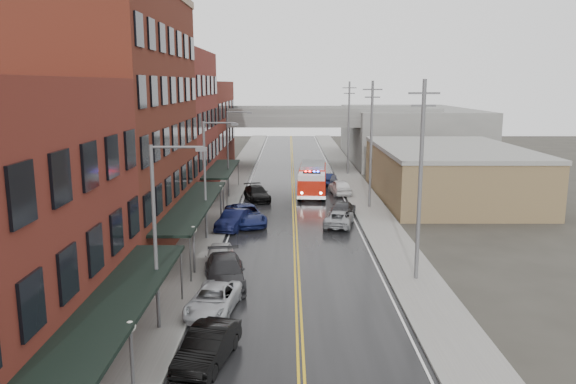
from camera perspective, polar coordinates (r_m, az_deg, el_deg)
name	(u,v)px	position (r m, az deg, el deg)	size (l,w,h in m)	color
road	(295,221)	(48.84, 0.68, -2.93)	(11.00, 160.00, 0.02)	black
sidewalk_left	(211,220)	(49.29, -7.84, -2.83)	(3.00, 160.00, 0.15)	slate
sidewalk_right	(379,220)	(49.44, 9.18, -2.82)	(3.00, 160.00, 0.15)	slate
curb_left	(230,220)	(49.09, -5.93, -2.84)	(0.30, 160.00, 0.15)	gray
curb_right	(360,220)	(49.21, 7.28, -2.84)	(0.30, 160.00, 0.15)	gray
brick_building_b	(111,122)	(42.47, -17.57, 6.76)	(9.00, 20.00, 18.00)	#4D1B14
brick_building_c	(165,125)	(59.45, -12.42, 6.62)	(9.00, 15.00, 15.00)	maroon
brick_building_far	(193,127)	(76.69, -9.58, 6.52)	(9.00, 20.00, 12.00)	maroon
tan_building	(448,174)	(60.45, 15.94, 1.75)	(14.00, 22.00, 5.00)	brown
right_far_block	(408,134)	(89.68, 12.05, 5.78)	(18.00, 30.00, 8.00)	slate
awning_0	(117,304)	(24.15, -17.01, -10.79)	(2.60, 16.00, 3.09)	black
awning_1	(194,204)	(41.93, -9.50, -1.23)	(2.60, 18.00, 3.09)	black
awning_2	(222,169)	(58.98, -6.72, 2.36)	(2.60, 13.00, 3.09)	black
globe_lamp_0	(131,341)	(22.36, -15.68, -14.41)	(0.44, 0.44, 3.12)	#59595B
globe_lamp_1	(194,239)	(35.20, -9.58, -4.73)	(0.44, 0.44, 3.12)	#59595B
globe_lamp_2	(221,195)	(48.69, -6.86, -0.28)	(0.44, 0.44, 3.12)	#59595B
street_lamp_0	(160,226)	(26.92, -12.89, -3.41)	(2.64, 0.22, 9.00)	#59595B
street_lamp_1	(208,173)	(42.35, -8.11, 1.95)	(2.64, 0.22, 9.00)	#59595B
street_lamp_2	(230,148)	(58.09, -5.90, 4.43)	(2.64, 0.22, 9.00)	#59595B
utility_pole_0	(420,178)	(33.75, 13.30, 1.40)	(1.80, 0.24, 12.00)	#59595B
utility_pole_1	(371,143)	(53.25, 8.44, 4.99)	(1.80, 0.24, 12.00)	#59595B
utility_pole_2	(349,126)	(73.02, 6.18, 6.64)	(1.80, 0.24, 12.00)	#59595B
overpass	(292,125)	(79.61, 0.45, 6.82)	(40.00, 10.00, 7.50)	slate
fire_truck	(312,179)	(59.88, 2.50, 1.36)	(4.05, 9.05, 3.24)	#B11608
parked_car_left_1	(208,346)	(24.92, -8.18, -15.27)	(1.63, 4.69, 1.54)	black
parked_car_left_2	(214,300)	(30.00, -7.58, -10.78)	(2.25, 4.89, 1.36)	#B0B4B9
parked_car_left_3	(225,272)	(33.58, -6.45, -8.07)	(2.32, 5.71, 1.66)	black
parked_car_left_4	(219,257)	(36.76, -6.97, -6.52)	(1.76, 4.37, 1.49)	beige
parked_car_left_5	(234,220)	(46.15, -5.51, -2.81)	(1.68, 4.82, 1.59)	black
parked_car_left_6	(246,215)	(47.62, -4.33, -2.32)	(2.73, 5.92, 1.65)	#141D4E
parked_car_left_7	(257,193)	(57.18, -3.18, -0.14)	(2.07, 5.10, 1.48)	black
parked_car_right_0	(339,218)	(47.12, 5.20, -2.67)	(2.21, 4.79, 1.33)	#94979C
parked_car_right_1	(343,209)	(50.25, 5.57, -1.75)	(2.03, 5.00, 1.45)	#2B2B2E
parked_car_right_2	(340,187)	(60.46, 5.31, 0.51)	(1.94, 4.81, 1.64)	white
parked_car_right_3	(328,179)	(66.59, 4.04, 1.38)	(1.43, 4.10, 1.35)	#0E1433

